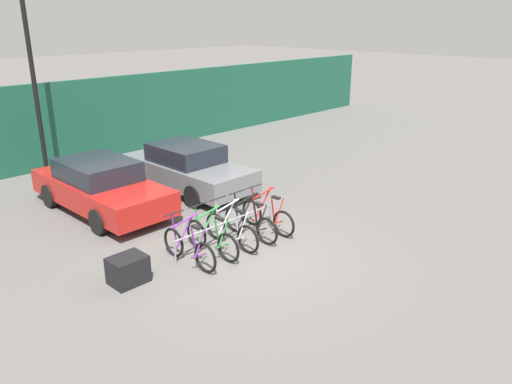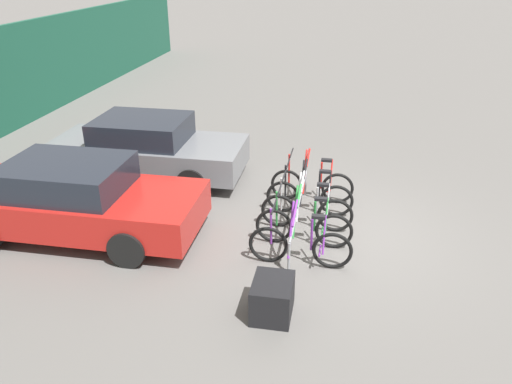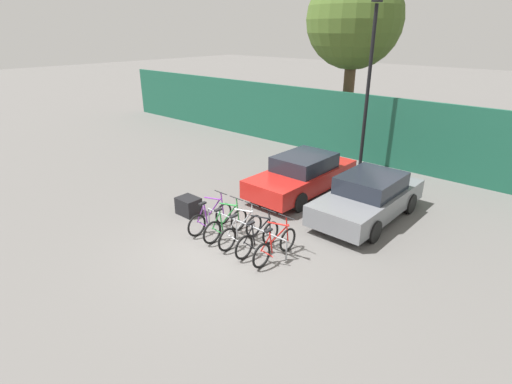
{
  "view_description": "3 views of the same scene",
  "coord_description": "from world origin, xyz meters",
  "px_view_note": "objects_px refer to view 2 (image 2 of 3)",
  "views": [
    {
      "loc": [
        -7.03,
        -7.05,
        4.95
      ],
      "look_at": [
        1.34,
        1.02,
        0.85
      ],
      "focal_mm": 35.0,
      "sensor_mm": 36.0,
      "label": 1
    },
    {
      "loc": [
        -8.17,
        -0.02,
        4.65
      ],
      "look_at": [
        -0.3,
        1.42,
        0.84
      ],
      "focal_mm": 35.0,
      "sensor_mm": 36.0,
      "label": 2
    },
    {
      "loc": [
        6.75,
        -6.39,
        5.5
      ],
      "look_at": [
        -0.08,
        1.27,
        1.27
      ],
      "focal_mm": 28.0,
      "sensor_mm": 36.0,
      "label": 3
    }
  ],
  "objects_px": {
    "bicycle_purple": "(300,245)",
    "car_red": "(75,199)",
    "bicycle_black": "(309,197)",
    "car_grey": "(147,148)",
    "bike_rack": "(299,206)",
    "bicycle_green": "(304,226)",
    "bicycle_red": "(312,184)",
    "bicycle_silver": "(307,211)",
    "cargo_crate": "(272,298)"
  },
  "relations": [
    {
      "from": "bicycle_purple",
      "to": "car_red",
      "type": "xyz_separation_m",
      "value": [
        0.33,
        4.1,
        0.31
      ]
    },
    {
      "from": "bicycle_black",
      "to": "car_grey",
      "type": "relative_size",
      "value": 0.4
    },
    {
      "from": "bike_rack",
      "to": "bicycle_purple",
      "type": "bearing_deg",
      "value": -173.02
    },
    {
      "from": "bicycle_green",
      "to": "bicycle_red",
      "type": "bearing_deg",
      "value": -3.12
    },
    {
      "from": "bicycle_black",
      "to": "car_grey",
      "type": "bearing_deg",
      "value": 69.72
    },
    {
      "from": "bicycle_purple",
      "to": "bicycle_silver",
      "type": "relative_size",
      "value": 1.0
    },
    {
      "from": "bicycle_black",
      "to": "cargo_crate",
      "type": "relative_size",
      "value": 2.44
    },
    {
      "from": "bicycle_black",
      "to": "car_grey",
      "type": "distance_m",
      "value": 3.98
    },
    {
      "from": "bike_rack",
      "to": "bicycle_black",
      "type": "distance_m",
      "value": 0.65
    },
    {
      "from": "bicycle_silver",
      "to": "bicycle_black",
      "type": "bearing_deg",
      "value": -3.52
    },
    {
      "from": "bicycle_purple",
      "to": "car_red",
      "type": "relative_size",
      "value": 0.38
    },
    {
      "from": "bicycle_silver",
      "to": "cargo_crate",
      "type": "relative_size",
      "value": 2.44
    },
    {
      "from": "bicycle_purple",
      "to": "bicycle_black",
      "type": "height_order",
      "value": "same"
    },
    {
      "from": "bike_rack",
      "to": "car_grey",
      "type": "distance_m",
      "value": 4.07
    },
    {
      "from": "bicycle_purple",
      "to": "bicycle_black",
      "type": "distance_m",
      "value": 1.84
    },
    {
      "from": "car_red",
      "to": "cargo_crate",
      "type": "height_order",
      "value": "car_red"
    },
    {
      "from": "bike_rack",
      "to": "cargo_crate",
      "type": "bearing_deg",
      "value": 177.64
    },
    {
      "from": "bicycle_red",
      "to": "cargo_crate",
      "type": "xyz_separation_m",
      "value": [
        -3.75,
        0.25,
        -0.1
      ]
    },
    {
      "from": "car_red",
      "to": "car_grey",
      "type": "bearing_deg",
      "value": -6.69
    },
    {
      "from": "bike_rack",
      "to": "car_grey",
      "type": "relative_size",
      "value": 0.69
    },
    {
      "from": "bicycle_purple",
      "to": "car_grey",
      "type": "relative_size",
      "value": 0.4
    },
    {
      "from": "bicycle_red",
      "to": "cargo_crate",
      "type": "distance_m",
      "value": 3.76
    },
    {
      "from": "bike_rack",
      "to": "car_red",
      "type": "relative_size",
      "value": 0.66
    },
    {
      "from": "car_red",
      "to": "car_grey",
      "type": "relative_size",
      "value": 1.04
    },
    {
      "from": "bike_rack",
      "to": "cargo_crate",
      "type": "relative_size",
      "value": 4.24
    },
    {
      "from": "car_red",
      "to": "bicycle_purple",
      "type": "bearing_deg",
      "value": -94.57
    },
    {
      "from": "bicycle_black",
      "to": "bicycle_red",
      "type": "distance_m",
      "value": 0.59
    },
    {
      "from": "bike_rack",
      "to": "car_grey",
      "type": "height_order",
      "value": "car_grey"
    },
    {
      "from": "bicycle_green",
      "to": "car_grey",
      "type": "relative_size",
      "value": 0.4
    },
    {
      "from": "bicycle_red",
      "to": "bicycle_green",
      "type": "bearing_deg",
      "value": -179.09
    },
    {
      "from": "bicycle_purple",
      "to": "car_grey",
      "type": "distance_m",
      "value": 4.86
    },
    {
      "from": "bicycle_red",
      "to": "car_grey",
      "type": "bearing_deg",
      "value": 81.86
    },
    {
      "from": "car_red",
      "to": "car_grey",
      "type": "height_order",
      "value": "same"
    },
    {
      "from": "bicycle_green",
      "to": "bicycle_black",
      "type": "bearing_deg",
      "value": -3.12
    },
    {
      "from": "car_grey",
      "to": "cargo_crate",
      "type": "xyz_separation_m",
      "value": [
        -4.35,
        -3.53,
        -0.42
      ]
    },
    {
      "from": "bicycle_green",
      "to": "car_grey",
      "type": "xyz_separation_m",
      "value": [
        2.39,
        3.78,
        0.31
      ]
    },
    {
      "from": "bicycle_purple",
      "to": "bike_rack",
      "type": "bearing_deg",
      "value": 7.31
    },
    {
      "from": "bicycle_silver",
      "to": "car_red",
      "type": "relative_size",
      "value": 0.38
    },
    {
      "from": "bicycle_red",
      "to": "cargo_crate",
      "type": "height_order",
      "value": "bicycle_red"
    },
    {
      "from": "bicycle_silver",
      "to": "bicycle_black",
      "type": "height_order",
      "value": "same"
    },
    {
      "from": "car_red",
      "to": "bicycle_silver",
      "type": "bearing_deg",
      "value": -77.62
    },
    {
      "from": "cargo_crate",
      "to": "bicycle_green",
      "type": "bearing_deg",
      "value": -7.37
    },
    {
      "from": "bicycle_green",
      "to": "bike_rack",
      "type": "bearing_deg",
      "value": 11.37
    },
    {
      "from": "bike_rack",
      "to": "bicycle_silver",
      "type": "height_order",
      "value": "bicycle_silver"
    },
    {
      "from": "bike_rack",
      "to": "bicycle_green",
      "type": "xyz_separation_m",
      "value": [
        -0.58,
        -0.15,
        -0.1
      ]
    },
    {
      "from": "bicycle_green",
      "to": "bicycle_black",
      "type": "height_order",
      "value": "same"
    },
    {
      "from": "bicycle_purple",
      "to": "bicycle_green",
      "type": "xyz_separation_m",
      "value": [
        0.64,
        0.0,
        0.0
      ]
    },
    {
      "from": "bicycle_silver",
      "to": "car_red",
      "type": "xyz_separation_m",
      "value": [
        -0.9,
        4.1,
        0.31
      ]
    },
    {
      "from": "bicycle_purple",
      "to": "bicycle_green",
      "type": "distance_m",
      "value": 0.64
    },
    {
      "from": "bicycle_silver",
      "to": "bicycle_red",
      "type": "height_order",
      "value": "same"
    }
  ]
}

